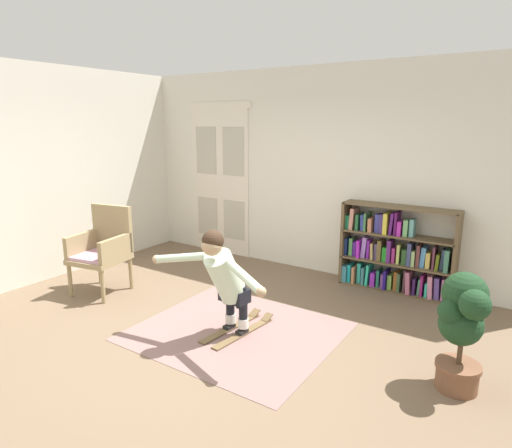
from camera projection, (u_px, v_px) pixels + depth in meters
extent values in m
plane|color=brown|center=(203.00, 340.00, 4.37)|extent=(7.20, 7.20, 0.00)
cube|color=silver|center=(319.00, 172.00, 6.15)|extent=(6.00, 0.10, 2.90)
cube|color=silver|center=(52.00, 174.00, 5.96)|extent=(0.10, 6.00, 2.90)
cube|color=silver|center=(208.00, 182.00, 7.24)|extent=(0.55, 0.04, 2.35)
cube|color=#B4AF9E|center=(206.00, 150.00, 7.10)|extent=(0.41, 0.01, 0.76)
cube|color=#B4AF9E|center=(208.00, 216.00, 7.36)|extent=(0.41, 0.01, 0.64)
cube|color=silver|center=(234.00, 184.00, 6.94)|extent=(0.55, 0.04, 2.35)
cube|color=#B4AF9E|center=(233.00, 151.00, 6.81)|extent=(0.41, 0.01, 0.76)
cube|color=#B4AF9E|center=(234.00, 220.00, 7.06)|extent=(0.41, 0.01, 0.64)
cube|color=silver|center=(219.00, 105.00, 6.81)|extent=(1.22, 0.04, 0.10)
cube|color=#85645F|center=(237.00, 331.00, 4.54)|extent=(2.01, 1.76, 0.01)
cube|color=brown|center=(345.00, 241.00, 5.90)|extent=(0.04, 0.30, 1.12)
cube|color=brown|center=(456.00, 258.00, 5.16)|extent=(0.04, 0.30, 1.12)
cube|color=brown|center=(394.00, 290.00, 5.66)|extent=(1.39, 0.30, 0.02)
cube|color=brown|center=(396.00, 263.00, 5.57)|extent=(1.39, 0.30, 0.02)
cube|color=brown|center=(398.00, 235.00, 5.49)|extent=(1.39, 0.30, 0.02)
cube|color=brown|center=(400.00, 207.00, 5.40)|extent=(1.39, 0.30, 0.02)
cube|color=teal|center=(347.00, 272.00, 5.96)|extent=(0.06, 0.23, 0.22)
cube|color=#1CA1AF|center=(351.00, 272.00, 5.93)|extent=(0.05, 0.19, 0.24)
cube|color=#BA7B53|center=(355.00, 274.00, 5.89)|extent=(0.04, 0.22, 0.23)
cube|color=#34C0B2|center=(361.00, 272.00, 5.88)|extent=(0.05, 0.17, 0.28)
cube|color=teal|center=(364.00, 275.00, 5.83)|extent=(0.04, 0.17, 0.23)
cube|color=#2FCA9E|center=(369.00, 273.00, 5.82)|extent=(0.04, 0.24, 0.29)
cube|color=purple|center=(374.00, 278.00, 5.77)|extent=(0.06, 0.17, 0.19)
cube|color=#227055|center=(379.00, 277.00, 5.75)|extent=(0.04, 0.18, 0.23)
cube|color=#794694|center=(384.00, 280.00, 5.71)|extent=(0.04, 0.17, 0.19)
cube|color=navy|center=(387.00, 279.00, 5.66)|extent=(0.03, 0.23, 0.26)
cube|color=#81BF4F|center=(391.00, 281.00, 5.67)|extent=(0.05, 0.19, 0.19)
cube|color=#9B5A25|center=(397.00, 280.00, 5.62)|extent=(0.05, 0.16, 0.25)
cube|color=#345034|center=(400.00, 281.00, 5.59)|extent=(0.03, 0.23, 0.25)
cube|color=#55353F|center=(405.00, 280.00, 5.55)|extent=(0.03, 0.16, 0.30)
cube|color=#B66080|center=(409.00, 282.00, 5.51)|extent=(0.07, 0.23, 0.29)
cube|color=#351A53|center=(415.00, 285.00, 5.48)|extent=(0.03, 0.17, 0.21)
cube|color=#64B88D|center=(420.00, 286.00, 5.47)|extent=(0.04, 0.15, 0.21)
cube|color=#921D6C|center=(423.00, 284.00, 5.45)|extent=(0.03, 0.23, 0.27)
cube|color=#34BFA4|center=(427.00, 289.00, 5.40)|extent=(0.03, 0.16, 0.18)
cube|color=pink|center=(431.00, 286.00, 5.36)|extent=(0.07, 0.20, 0.29)
cube|color=#62489A|center=(438.00, 287.00, 5.35)|extent=(0.07, 0.19, 0.27)
cube|color=#C671B1|center=(443.00, 289.00, 5.30)|extent=(0.03, 0.16, 0.27)
cube|color=#552D1F|center=(448.00, 291.00, 5.28)|extent=(0.05, 0.19, 0.23)
cube|color=navy|center=(348.00, 246.00, 5.90)|extent=(0.03, 0.18, 0.23)
cube|color=#4E9D51|center=(352.00, 246.00, 5.86)|extent=(0.05, 0.14, 0.24)
cube|color=#491E87|center=(356.00, 248.00, 5.84)|extent=(0.05, 0.14, 0.20)
cube|color=#AD27C8|center=(360.00, 248.00, 5.78)|extent=(0.04, 0.22, 0.24)
cube|color=#9B73D4|center=(365.00, 247.00, 5.75)|extent=(0.08, 0.15, 0.28)
cube|color=purple|center=(370.00, 248.00, 5.74)|extent=(0.03, 0.15, 0.24)
cube|color=tan|center=(374.00, 250.00, 5.70)|extent=(0.04, 0.20, 0.22)
cube|color=#4C3E65|center=(377.00, 251.00, 5.69)|extent=(0.04, 0.18, 0.22)
cube|color=brown|center=(381.00, 250.00, 5.64)|extent=(0.05, 0.20, 0.27)
cube|color=#218E25|center=(386.00, 253.00, 5.63)|extent=(0.06, 0.18, 0.19)
cube|color=#5A2274|center=(390.00, 250.00, 5.57)|extent=(0.05, 0.19, 0.29)
cube|color=#A02C78|center=(394.00, 255.00, 5.55)|extent=(0.04, 0.15, 0.20)
cube|color=#B8C764|center=(400.00, 253.00, 5.53)|extent=(0.04, 0.18, 0.25)
cube|color=#274F24|center=(406.00, 256.00, 5.50)|extent=(0.06, 0.20, 0.20)
cube|color=#39426F|center=(411.00, 253.00, 5.45)|extent=(0.05, 0.22, 0.30)
cube|color=#94B775|center=(414.00, 258.00, 5.43)|extent=(0.04, 0.19, 0.20)
cube|color=brown|center=(419.00, 255.00, 5.38)|extent=(0.04, 0.15, 0.28)
cube|color=#4D8DC6|center=(424.00, 256.00, 5.38)|extent=(0.07, 0.17, 0.26)
cube|color=#D7BA57|center=(429.00, 260.00, 5.35)|extent=(0.05, 0.16, 0.20)
cube|color=#5C2C3F|center=(435.00, 257.00, 5.29)|extent=(0.03, 0.20, 0.29)
cube|color=#546216|center=(439.00, 261.00, 5.28)|extent=(0.05, 0.21, 0.21)
cube|color=#3A486E|center=(443.00, 259.00, 5.25)|extent=(0.06, 0.14, 0.27)
cube|color=#407C62|center=(448.00, 260.00, 5.20)|extent=(0.05, 0.19, 0.28)
cube|color=#1E764A|center=(350.00, 221.00, 5.81)|extent=(0.05, 0.18, 0.18)
cube|color=tan|center=(354.00, 218.00, 5.76)|extent=(0.06, 0.22, 0.29)
cube|color=#236135|center=(360.00, 221.00, 5.74)|extent=(0.04, 0.24, 0.21)
cube|color=#3B4AAE|center=(364.00, 222.00, 5.71)|extent=(0.05, 0.16, 0.21)
cube|color=#3D7444|center=(367.00, 221.00, 5.68)|extent=(0.03, 0.23, 0.24)
cube|color=#B77150|center=(372.00, 224.00, 5.64)|extent=(0.05, 0.24, 0.18)
cube|color=#4245A2|center=(379.00, 223.00, 5.61)|extent=(0.06, 0.16, 0.23)
cube|color=#403170|center=(383.00, 223.00, 5.56)|extent=(0.05, 0.19, 0.25)
cube|color=gold|center=(387.00, 223.00, 5.52)|extent=(0.05, 0.24, 0.27)
cube|color=#531D71|center=(393.00, 223.00, 5.49)|extent=(0.05, 0.19, 0.28)
cube|color=#55175A|center=(397.00, 223.00, 5.47)|extent=(0.03, 0.20, 0.30)
cube|color=#B02AAB|center=(401.00, 228.00, 5.44)|extent=(0.05, 0.19, 0.18)
cube|color=#68AD6A|center=(407.00, 228.00, 5.39)|extent=(0.05, 0.14, 0.21)
cube|color=#63A7A6|center=(413.00, 228.00, 5.38)|extent=(0.05, 0.14, 0.22)
cylinder|color=#99855C|center=(70.00, 281.00, 5.41)|extent=(0.06, 0.06, 0.42)
cylinder|color=#99855C|center=(103.00, 287.00, 5.21)|extent=(0.06, 0.06, 0.42)
cylinder|color=#99855C|center=(100.00, 268.00, 5.88)|extent=(0.06, 0.06, 0.42)
cylinder|color=#99855C|center=(131.00, 273.00, 5.68)|extent=(0.06, 0.06, 0.42)
cube|color=#99855C|center=(100.00, 259.00, 5.49)|extent=(0.70, 0.70, 0.06)
cube|color=#C392AC|center=(99.00, 255.00, 5.48)|extent=(0.63, 0.63, 0.04)
cube|color=#99855C|center=(112.00, 228.00, 5.65)|extent=(0.60, 0.17, 0.60)
cube|color=#99855C|center=(82.00, 244.00, 5.56)|extent=(0.16, 0.56, 0.28)
cube|color=#99855C|center=(116.00, 248.00, 5.35)|extent=(0.16, 0.56, 0.28)
cylinder|color=brown|center=(457.00, 376.00, 3.54)|extent=(0.33, 0.33, 0.23)
cylinder|color=brown|center=(458.00, 366.00, 3.52)|extent=(0.36, 0.36, 0.04)
cylinder|color=#4C3823|center=(461.00, 343.00, 3.48)|extent=(0.04, 0.04, 0.36)
sphere|color=#1A3A1E|center=(461.00, 324.00, 3.50)|extent=(0.35, 0.35, 0.35)
sphere|color=#1A3A1E|center=(465.00, 294.00, 3.49)|extent=(0.36, 0.36, 0.36)
sphere|color=#1A3A1E|center=(451.00, 312.00, 3.45)|extent=(0.20, 0.20, 0.20)
sphere|color=#1A3A1E|center=(472.00, 308.00, 3.46)|extent=(0.23, 0.23, 0.23)
sphere|color=#1A3A1E|center=(475.00, 305.00, 3.30)|extent=(0.24, 0.24, 0.24)
cube|color=brown|center=(231.00, 328.00, 4.59)|extent=(0.18, 0.86, 0.01)
cube|color=brown|center=(254.00, 313.00, 4.89)|extent=(0.10, 0.12, 0.06)
cube|color=black|center=(229.00, 326.00, 4.57)|extent=(0.09, 0.13, 0.04)
cube|color=brown|center=(243.00, 333.00, 4.48)|extent=(0.18, 0.86, 0.01)
cube|color=brown|center=(267.00, 317.00, 4.77)|extent=(0.10, 0.12, 0.06)
cube|color=black|center=(242.00, 331.00, 4.46)|extent=(0.09, 0.13, 0.04)
cylinder|color=white|center=(230.00, 318.00, 4.57)|extent=(0.12, 0.12, 0.10)
cylinder|color=black|center=(230.00, 300.00, 4.52)|extent=(0.10, 0.10, 0.30)
cylinder|color=black|center=(228.00, 292.00, 4.48)|extent=(0.12, 0.12, 0.22)
cylinder|color=white|center=(243.00, 323.00, 4.46)|extent=(0.12, 0.12, 0.10)
cylinder|color=black|center=(243.00, 305.00, 4.41)|extent=(0.10, 0.10, 0.30)
cylinder|color=black|center=(241.00, 297.00, 4.37)|extent=(0.12, 0.12, 0.22)
cube|color=black|center=(234.00, 295.00, 4.42)|extent=(0.32, 0.21, 0.14)
cylinder|color=silver|center=(226.00, 276.00, 4.28)|extent=(0.33, 0.52, 0.59)
sphere|color=tan|center=(212.00, 245.00, 4.06)|extent=(0.22, 0.22, 0.20)
sphere|color=#382619|center=(213.00, 241.00, 4.06)|extent=(0.23, 0.23, 0.21)
cylinder|color=silver|center=(181.00, 258.00, 4.34)|extent=(0.59, 0.20, 0.18)
sphere|color=tan|center=(157.00, 259.00, 4.45)|extent=(0.10, 0.10, 0.09)
cylinder|color=silver|center=(244.00, 276.00, 3.82)|extent=(0.56, 0.32, 0.18)
sphere|color=tan|center=(261.00, 292.00, 3.60)|extent=(0.10, 0.10, 0.09)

